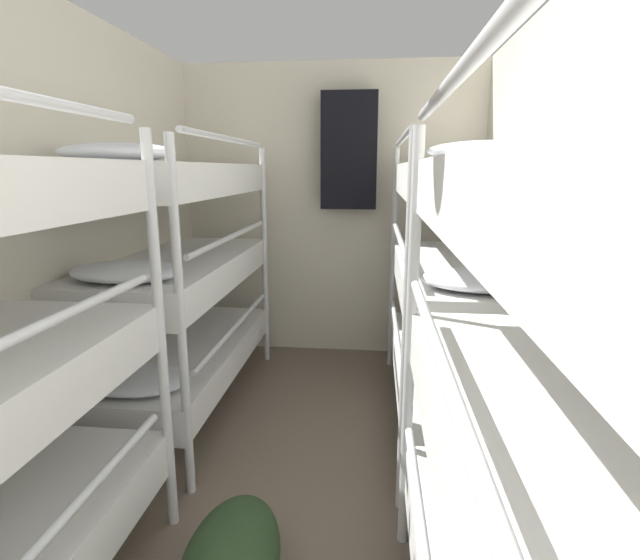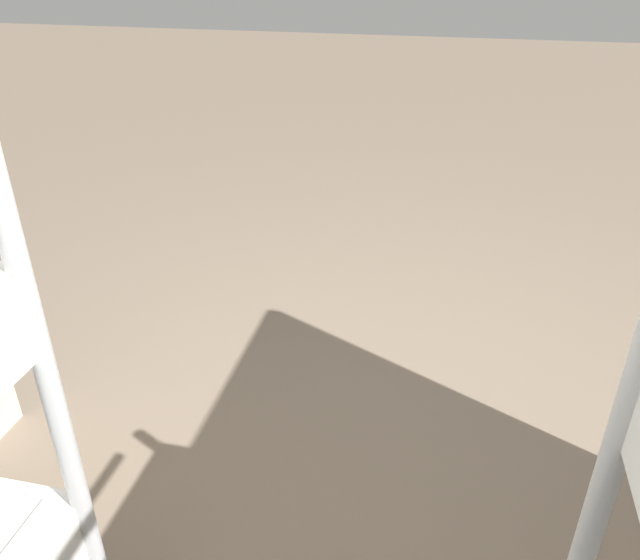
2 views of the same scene
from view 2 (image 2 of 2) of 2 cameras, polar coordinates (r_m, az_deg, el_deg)
The scene contains 1 object.
ground_plane at distance 2.08m, azimuth 2.84°, elevation -18.25°, with size 20.00×20.00×0.00m, color #6B5B4C.
Camera 2 is at (-0.21, 1.39, 1.53)m, focal length 35.00 mm.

